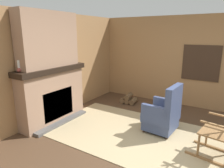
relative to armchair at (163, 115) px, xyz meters
name	(u,v)px	position (x,y,z in m)	size (l,w,h in m)	color
ground_plane	(158,154)	(0.20, -0.80, -0.37)	(14.00, 14.00, 0.00)	#4C3523
wood_panel_wall_left	(44,68)	(-2.48, -0.80, 0.84)	(0.06, 5.89, 2.42)	#9E7247
wood_panel_wall_back	(195,62)	(0.20, 1.87, 0.84)	(5.89, 0.09, 2.42)	#9E7247
fireplace_hearth	(53,95)	(-2.26, -0.80, 0.26)	(0.57, 1.69, 1.25)	#9E7A60
chimney_breast	(48,40)	(-2.27, -0.80, 1.46)	(0.32, 1.40, 1.14)	#9E7A60
area_rug	(133,133)	(-0.46, -0.39, -0.36)	(3.43, 2.06, 0.01)	tan
armchair	(163,115)	(0.00, 0.00, 0.00)	(0.64, 0.68, 0.99)	#3D4C75
rocking_chair	(221,132)	(1.04, -0.39, 0.08)	(0.86, 0.60, 1.35)	olive
firewood_stack	(129,99)	(-1.38, 1.18, -0.26)	(0.47, 0.38, 0.27)	brown
oil_lamp_vase	(19,68)	(-2.30, -1.51, 0.97)	(0.09, 0.09, 0.22)	#B24C42
storage_case	(65,61)	(-2.30, -0.35, 0.96)	(0.17, 0.27, 0.15)	black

